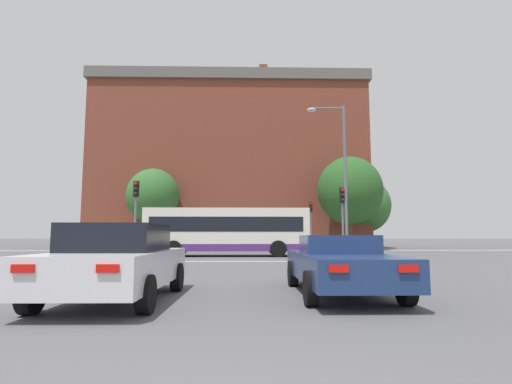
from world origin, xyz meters
name	(u,v)px	position (x,y,z in m)	size (l,w,h in m)	color
stop_line_strip	(243,261)	(0.00, 18.09, 0.00)	(8.65, 0.30, 0.01)	silver
far_pavement	(245,250)	(0.00, 33.18, 0.01)	(69.61, 2.50, 0.01)	gray
brick_civic_building	(231,168)	(-1.64, 43.86, 9.12)	(28.91, 15.10, 20.10)	brown
car_saloon_left	(117,261)	(-2.37, 5.91, 0.76)	(2.11, 4.51, 1.50)	silver
car_roadster_right	(340,264)	(2.22, 6.69, 0.65)	(1.97, 4.78, 1.28)	navy
bus_crossing_lead	(227,231)	(-1.05, 23.26, 1.60)	(10.15, 2.65, 2.98)	silver
traffic_light_near_right	(343,211)	(5.25, 18.79, 2.59)	(0.26, 0.31, 3.82)	slate
traffic_light_far_right	(311,218)	(5.80, 32.61, 2.82)	(0.26, 0.31, 4.20)	slate
traffic_light_near_left	(136,207)	(-5.43, 18.07, 2.72)	(0.26, 0.31, 4.04)	slate
street_lamp_junction	(339,166)	(5.10, 18.71, 4.97)	(2.09, 0.36, 8.28)	slate
pedestrian_waiting	(192,239)	(-4.72, 33.83, 1.05)	(0.31, 0.44, 1.77)	brown
pedestrian_walking_east	(252,239)	(0.66, 33.81, 0.98)	(0.40, 0.24, 1.67)	brown
pedestrian_walking_west	(180,238)	(-5.66, 33.18, 1.09)	(0.42, 0.27, 1.83)	brown
tree_by_building	(350,191)	(9.50, 33.45, 5.35)	(5.84, 5.84, 8.42)	#4C3823
tree_kerbside	(153,196)	(-8.60, 35.21, 4.98)	(4.91, 4.91, 7.57)	#4C3823
tree_distant	(365,205)	(12.24, 38.29, 4.40)	(5.24, 5.24, 7.16)	#4C3823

